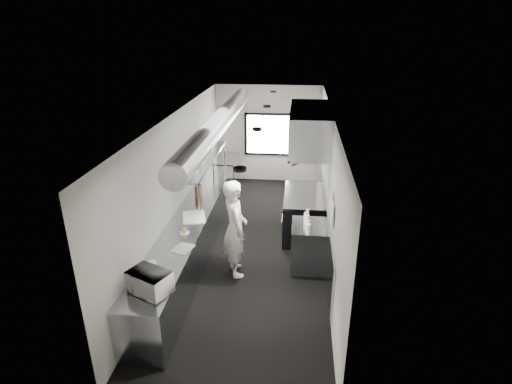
% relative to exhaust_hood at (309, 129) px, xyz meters
% --- Properties ---
extents(floor, '(3.00, 8.00, 0.01)m').
position_rel_exhaust_hood_xyz_m(floor, '(-1.10, -0.70, -2.39)').
color(floor, black).
rests_on(floor, ground).
extents(ceiling, '(3.00, 8.00, 0.01)m').
position_rel_exhaust_hood_xyz_m(ceiling, '(-1.10, -0.70, 0.41)').
color(ceiling, beige).
rests_on(ceiling, wall_back).
extents(wall_back, '(3.00, 0.02, 2.80)m').
position_rel_exhaust_hood_xyz_m(wall_back, '(-1.10, 3.30, -0.99)').
color(wall_back, beige).
rests_on(wall_back, floor).
extents(wall_front, '(3.00, 0.02, 2.80)m').
position_rel_exhaust_hood_xyz_m(wall_front, '(-1.10, -4.70, -0.99)').
color(wall_front, beige).
rests_on(wall_front, floor).
extents(wall_left, '(0.02, 8.00, 2.80)m').
position_rel_exhaust_hood_xyz_m(wall_left, '(-2.60, -0.70, -0.99)').
color(wall_left, beige).
rests_on(wall_left, floor).
extents(wall_right, '(0.02, 8.00, 2.80)m').
position_rel_exhaust_hood_xyz_m(wall_right, '(0.40, -0.70, -0.99)').
color(wall_right, beige).
rests_on(wall_right, floor).
extents(wall_cladding, '(0.03, 5.50, 1.10)m').
position_rel_exhaust_hood_xyz_m(wall_cladding, '(0.38, -0.40, -1.84)').
color(wall_cladding, '#99A1A7').
rests_on(wall_cladding, wall_right).
extents(hvac_duct, '(0.40, 6.40, 0.40)m').
position_rel_exhaust_hood_xyz_m(hvac_duct, '(-1.80, -0.30, 0.16)').
color(hvac_duct, '#96979E').
rests_on(hvac_duct, ceiling).
extents(service_window, '(1.36, 0.05, 1.25)m').
position_rel_exhaust_hood_xyz_m(service_window, '(-1.10, 3.26, -0.99)').
color(service_window, white).
rests_on(service_window, wall_back).
extents(exhaust_hood, '(0.81, 2.20, 0.88)m').
position_rel_exhaust_hood_xyz_m(exhaust_hood, '(0.00, 0.00, 0.00)').
color(exhaust_hood, '#99A1A7').
rests_on(exhaust_hood, ceiling).
extents(prep_counter, '(0.70, 6.00, 0.90)m').
position_rel_exhaust_hood_xyz_m(prep_counter, '(-2.25, -1.20, -1.94)').
color(prep_counter, '#99A1A7').
rests_on(prep_counter, floor).
extents(pass_shelf, '(0.45, 3.00, 0.68)m').
position_rel_exhaust_hood_xyz_m(pass_shelf, '(-2.29, 0.30, -0.86)').
color(pass_shelf, '#99A1A7').
rests_on(pass_shelf, prep_counter).
extents(range, '(0.88, 1.60, 0.94)m').
position_rel_exhaust_hood_xyz_m(range, '(-0.06, 0.00, -1.92)').
color(range, black).
rests_on(range, floor).
extents(bottle_station, '(0.65, 0.80, 0.90)m').
position_rel_exhaust_hood_xyz_m(bottle_station, '(0.05, -1.40, -1.94)').
color(bottle_station, '#99A1A7').
rests_on(bottle_station, floor).
extents(far_work_table, '(0.70, 1.20, 0.90)m').
position_rel_exhaust_hood_xyz_m(far_work_table, '(-2.25, 2.50, -1.94)').
color(far_work_table, '#99A1A7').
rests_on(far_work_table, floor).
extents(notice_sheet_a, '(0.02, 0.28, 0.38)m').
position_rel_exhaust_hood_xyz_m(notice_sheet_a, '(0.37, -1.90, -0.79)').
color(notice_sheet_a, white).
rests_on(notice_sheet_a, wall_right).
extents(notice_sheet_b, '(0.02, 0.28, 0.38)m').
position_rel_exhaust_hood_xyz_m(notice_sheet_b, '(0.37, -2.25, -0.84)').
color(notice_sheet_b, white).
rests_on(notice_sheet_b, wall_right).
extents(line_cook, '(0.65, 0.79, 1.86)m').
position_rel_exhaust_hood_xyz_m(line_cook, '(-1.30, -1.71, -1.46)').
color(line_cook, silver).
rests_on(line_cook, floor).
extents(microwave, '(0.65, 0.59, 0.32)m').
position_rel_exhaust_hood_xyz_m(microwave, '(-2.19, -3.68, -1.33)').
color(microwave, silver).
rests_on(microwave, prep_counter).
extents(deli_tub_a, '(0.19, 0.19, 0.11)m').
position_rel_exhaust_hood_xyz_m(deli_tub_a, '(-2.36, -3.11, -1.44)').
color(deli_tub_a, silver).
rests_on(deli_tub_a, prep_counter).
extents(deli_tub_b, '(0.15, 0.15, 0.10)m').
position_rel_exhaust_hood_xyz_m(deli_tub_b, '(-2.44, -3.27, -1.44)').
color(deli_tub_b, silver).
rests_on(deli_tub_b, prep_counter).
extents(newspaper, '(0.38, 0.42, 0.01)m').
position_rel_exhaust_hood_xyz_m(newspaper, '(-2.06, -2.48, -1.49)').
color(newspaper, white).
rests_on(newspaper, prep_counter).
extents(small_plate, '(0.22, 0.22, 0.01)m').
position_rel_exhaust_hood_xyz_m(small_plate, '(-2.18, -1.94, -1.48)').
color(small_plate, white).
rests_on(small_plate, prep_counter).
extents(pastry, '(0.09, 0.09, 0.09)m').
position_rel_exhaust_hood_xyz_m(pastry, '(-2.18, -1.94, -1.43)').
color(pastry, tan).
rests_on(pastry, small_plate).
extents(cutting_board, '(0.56, 0.66, 0.02)m').
position_rel_exhaust_hood_xyz_m(cutting_board, '(-2.16, -1.30, -1.48)').
color(cutting_board, white).
rests_on(cutting_board, prep_counter).
extents(knife_block, '(0.11, 0.22, 0.24)m').
position_rel_exhaust_hood_xyz_m(knife_block, '(-2.33, -0.23, -1.37)').
color(knife_block, brown).
rests_on(knife_block, prep_counter).
extents(plate_stack_a, '(0.27, 0.27, 0.29)m').
position_rel_exhaust_hood_xyz_m(plate_stack_a, '(-2.32, -0.59, -0.68)').
color(plate_stack_a, white).
rests_on(plate_stack_a, pass_shelf).
extents(plate_stack_b, '(0.29, 0.29, 0.32)m').
position_rel_exhaust_hood_xyz_m(plate_stack_b, '(-2.31, -0.02, -0.66)').
color(plate_stack_b, white).
rests_on(plate_stack_b, pass_shelf).
extents(plate_stack_c, '(0.27, 0.27, 0.33)m').
position_rel_exhaust_hood_xyz_m(plate_stack_c, '(-2.32, 0.40, -0.66)').
color(plate_stack_c, white).
rests_on(plate_stack_c, pass_shelf).
extents(plate_stack_d, '(0.31, 0.31, 0.40)m').
position_rel_exhaust_hood_xyz_m(plate_stack_d, '(-2.32, 0.91, -0.62)').
color(plate_stack_d, white).
rests_on(plate_stack_d, pass_shelf).
extents(squeeze_bottle_a, '(0.08, 0.08, 0.19)m').
position_rel_exhaust_hood_xyz_m(squeeze_bottle_a, '(0.03, -1.72, -1.39)').
color(squeeze_bottle_a, white).
rests_on(squeeze_bottle_a, bottle_station).
extents(squeeze_bottle_b, '(0.07, 0.07, 0.17)m').
position_rel_exhaust_hood_xyz_m(squeeze_bottle_b, '(0.03, -1.53, -1.40)').
color(squeeze_bottle_b, white).
rests_on(squeeze_bottle_b, bottle_station).
extents(squeeze_bottle_c, '(0.08, 0.08, 0.20)m').
position_rel_exhaust_hood_xyz_m(squeeze_bottle_c, '(0.01, -1.37, -1.39)').
color(squeeze_bottle_c, white).
rests_on(squeeze_bottle_c, bottle_station).
extents(squeeze_bottle_d, '(0.07, 0.07, 0.19)m').
position_rel_exhaust_hood_xyz_m(squeeze_bottle_d, '(-0.02, -1.24, -1.40)').
color(squeeze_bottle_d, white).
rests_on(squeeze_bottle_d, bottle_station).
extents(squeeze_bottle_e, '(0.07, 0.07, 0.17)m').
position_rel_exhaust_hood_xyz_m(squeeze_bottle_e, '(0.02, -1.06, -1.40)').
color(squeeze_bottle_e, white).
rests_on(squeeze_bottle_e, bottle_station).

